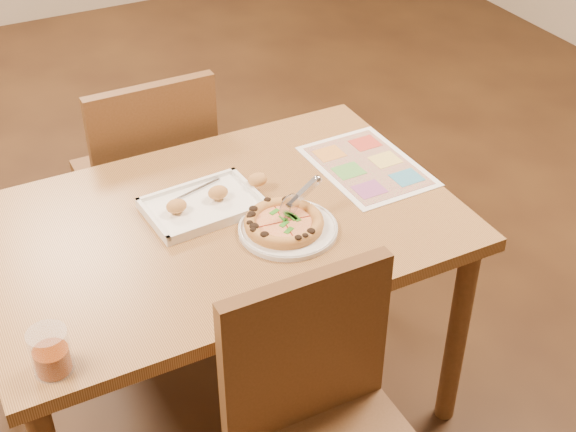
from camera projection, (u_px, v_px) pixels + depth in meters
name	position (u px, v px, depth m)	size (l,w,h in m)	color
dining_table	(219.00, 246.00, 2.23)	(1.30, 0.85, 0.72)	#9D723F
chair_near	(324.00, 412.00, 1.84)	(0.42, 0.42, 0.47)	brown
chair_far	(150.00, 164.00, 2.71)	(0.42, 0.42, 0.47)	brown
plate	(288.00, 229.00, 2.14)	(0.27, 0.27, 0.01)	silver
pizza	(284.00, 223.00, 2.13)	(0.21, 0.21, 0.03)	#DD964B
pizza_cutter	(299.00, 197.00, 2.14)	(0.14, 0.05, 0.08)	silver
appetizer_tray	(206.00, 204.00, 2.22)	(0.37, 0.24, 0.06)	white
glass_tumbler	(51.00, 354.00, 1.71)	(0.09, 0.09, 0.11)	maroon
menu	(367.00, 166.00, 2.40)	(0.28, 0.39, 0.01)	white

